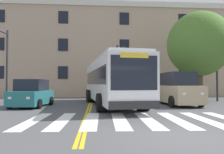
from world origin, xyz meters
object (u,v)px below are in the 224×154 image
Objects in this scene: car_teal_near_lane at (32,94)px; car_tan_far_lane at (177,90)px; city_bus at (111,81)px; street_tree_curbside_large at (199,44)px; traffic_light_overhead at (120,63)px.

car_tan_far_lane reaches higher than car_teal_near_lane.
city_bus is 4.83m from car_tan_far_lane.
traffic_light_overhead is at bearing -175.13° from street_tree_curbside_large.
car_tan_far_lane is 0.64× the size of street_tree_curbside_large.
city_bus is at bearing -110.25° from traffic_light_overhead.
street_tree_curbside_large is (7.13, 0.61, 1.82)m from traffic_light_overhead.
car_teal_near_lane is 0.80× the size of car_tan_far_lane.
street_tree_curbside_large reaches higher than city_bus.
car_tan_far_lane is at bearing -1.75° from city_bus.
city_bus is 2.93× the size of car_teal_near_lane.
city_bus is 5.42m from car_teal_near_lane.
city_bus is at bearing 6.06° from car_teal_near_lane.
city_bus is 1.49× the size of street_tree_curbside_large.
traffic_light_overhead is at bearing 69.75° from city_bus.
car_teal_near_lane is at bearing -177.63° from car_tan_far_lane.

